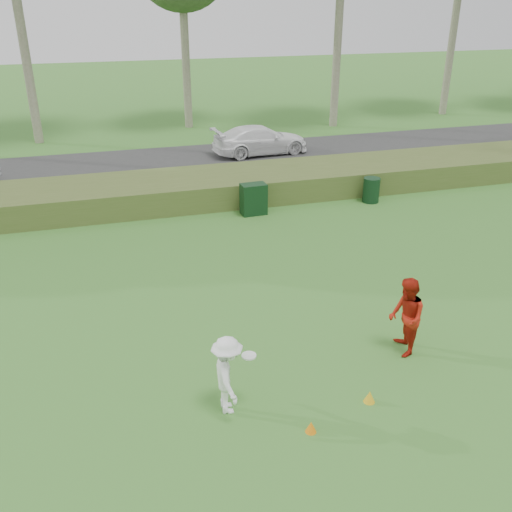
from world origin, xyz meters
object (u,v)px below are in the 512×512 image
object	(u,v)px
player_red	(406,317)
car_right	(260,140)
cone_yellow	(369,397)
cone_orange	(311,427)
player_white	(228,375)
utility_cabinet	(254,199)
trash_bin	(371,190)

from	to	relation	value
player_red	car_right	xyz separation A→B (m)	(1.72, 16.38, -0.15)
player_red	cone_yellow	world-z (taller)	player_red
cone_orange	cone_yellow	size ratio (longest dim) A/B	0.91
player_white	car_right	world-z (taller)	player_white
player_white	cone_orange	bearing A→B (deg)	-126.05
player_red	utility_cabinet	world-z (taller)	player_red
cone_orange	car_right	bearing A→B (deg)	76.08
cone_yellow	car_right	bearing A→B (deg)	79.92
trash_bin	cone_orange	bearing A→B (deg)	-121.28
player_white	utility_cabinet	world-z (taller)	player_white
player_red	cone_orange	world-z (taller)	player_red
cone_yellow	trash_bin	distance (m)	11.44
utility_cabinet	player_red	bearing A→B (deg)	-87.88
player_white	player_red	size ratio (longest dim) A/B	0.89
cone_orange	utility_cabinet	xyz separation A→B (m)	(2.02, 10.66, 0.43)
cone_yellow	utility_cabinet	size ratio (longest dim) A/B	0.22
cone_orange	car_right	size ratio (longest dim) A/B	0.05
player_red	trash_bin	distance (m)	9.67
player_red	cone_orange	bearing A→B (deg)	-43.48
cone_orange	car_right	distance (m)	18.69
player_white	cone_yellow	bearing A→B (deg)	-99.47
cone_yellow	player_white	bearing A→B (deg)	168.31
cone_yellow	utility_cabinet	xyz separation A→B (m)	(0.67, 10.22, 0.42)
player_white	cone_orange	xyz separation A→B (m)	(1.25, -0.98, -0.66)
trash_bin	utility_cabinet	bearing A→B (deg)	179.96
trash_bin	player_red	bearing A→B (deg)	-112.59
player_white	utility_cabinet	size ratio (longest dim) A/B	1.43
cone_orange	car_right	world-z (taller)	car_right
player_white	trash_bin	size ratio (longest dim) A/B	1.71
car_right	cone_yellow	bearing A→B (deg)	164.96
player_white	cone_yellow	distance (m)	2.73
cone_orange	utility_cabinet	distance (m)	10.86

